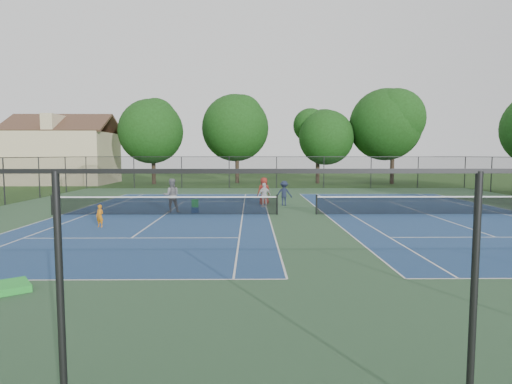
{
  "coord_description": "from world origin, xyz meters",
  "views": [
    {
      "loc": [
        -2.44,
        -22.52,
        3.17
      ],
      "look_at": [
        -2.18,
        -1.0,
        1.3
      ],
      "focal_mm": 30.0,
      "sensor_mm": 36.0,
      "label": 1
    }
  ],
  "objects_px": {
    "tree_back_a": "(153,128)",
    "ball_hopper": "(195,203)",
    "tree_back_c": "(318,134)",
    "clapboard_house": "(65,156)",
    "ball_crate": "(195,210)",
    "instructor": "(171,195)",
    "bystander_b": "(284,193)",
    "tree_back_b": "(237,124)",
    "tree_back_d": "(393,121)",
    "bystander_a": "(264,195)",
    "bystander_c": "(264,191)",
    "child_player": "(100,216)"
  },
  "relations": [
    {
      "from": "tree_back_a",
      "to": "ball_hopper",
      "type": "bearing_deg",
      "value": -72.14
    },
    {
      "from": "tree_back_c",
      "to": "ball_hopper",
      "type": "xyz_separation_m",
      "value": [
        -10.49,
        -24.3,
        -4.94
      ]
    },
    {
      "from": "clapboard_house",
      "to": "ball_crate",
      "type": "height_order",
      "value": "clapboard_house"
    },
    {
      "from": "instructor",
      "to": "bystander_b",
      "type": "height_order",
      "value": "instructor"
    },
    {
      "from": "tree_back_b",
      "to": "tree_back_d",
      "type": "height_order",
      "value": "tree_back_d"
    },
    {
      "from": "instructor",
      "to": "ball_crate",
      "type": "xyz_separation_m",
      "value": [
        1.34,
        -0.33,
        -0.77
      ]
    },
    {
      "from": "tree_back_b",
      "to": "tree_back_d",
      "type": "xyz_separation_m",
      "value": [
        17.0,
        -2.0,
        0.23
      ]
    },
    {
      "from": "tree_back_c",
      "to": "bystander_b",
      "type": "height_order",
      "value": "tree_back_c"
    },
    {
      "from": "bystander_a",
      "to": "instructor",
      "type": "bearing_deg",
      "value": -6.04
    },
    {
      "from": "clapboard_house",
      "to": "bystander_b",
      "type": "xyz_separation_m",
      "value": [
        22.64,
        -20.93,
        -2.32
      ]
    },
    {
      "from": "instructor",
      "to": "ball_hopper",
      "type": "relative_size",
      "value": 4.43
    },
    {
      "from": "tree_back_b",
      "to": "tree_back_c",
      "type": "height_order",
      "value": "tree_back_b"
    },
    {
      "from": "tree_back_a",
      "to": "instructor",
      "type": "relative_size",
      "value": 4.88
    },
    {
      "from": "clapboard_house",
      "to": "bystander_c",
      "type": "relative_size",
      "value": 6.19
    },
    {
      "from": "instructor",
      "to": "bystander_a",
      "type": "height_order",
      "value": "instructor"
    },
    {
      "from": "clapboard_house",
      "to": "instructor",
      "type": "relative_size",
      "value": 5.76
    },
    {
      "from": "bystander_c",
      "to": "instructor",
      "type": "bearing_deg",
      "value": 15.03
    },
    {
      "from": "tree_back_c",
      "to": "child_player",
      "type": "relative_size",
      "value": 8.42
    },
    {
      "from": "bystander_c",
      "to": "ball_hopper",
      "type": "relative_size",
      "value": 4.12
    },
    {
      "from": "tree_back_b",
      "to": "bystander_b",
      "type": "xyz_separation_m",
      "value": [
        3.64,
        -21.93,
        -5.82
      ]
    },
    {
      "from": "bystander_b",
      "to": "ball_crate",
      "type": "relative_size",
      "value": 4.09
    },
    {
      "from": "tree_back_a",
      "to": "bystander_a",
      "type": "distance_m",
      "value": 24.27
    },
    {
      "from": "tree_back_a",
      "to": "ball_hopper",
      "type": "height_order",
      "value": "tree_back_a"
    },
    {
      "from": "child_player",
      "to": "ball_hopper",
      "type": "relative_size",
      "value": 2.36
    },
    {
      "from": "instructor",
      "to": "bystander_c",
      "type": "height_order",
      "value": "instructor"
    },
    {
      "from": "tree_back_d",
      "to": "ball_crate",
      "type": "height_order",
      "value": "tree_back_d"
    },
    {
      "from": "tree_back_a",
      "to": "clapboard_house",
      "type": "relative_size",
      "value": 0.85
    },
    {
      "from": "bystander_a",
      "to": "tree_back_a",
      "type": "bearing_deg",
      "value": -90.18
    },
    {
      "from": "tree_back_c",
      "to": "instructor",
      "type": "bearing_deg",
      "value": -116.28
    },
    {
      "from": "clapboard_house",
      "to": "ball_crate",
      "type": "bearing_deg",
      "value": -54.23
    },
    {
      "from": "tree_back_b",
      "to": "child_player",
      "type": "distance_m",
      "value": 30.91
    },
    {
      "from": "tree_back_c",
      "to": "child_player",
      "type": "height_order",
      "value": "tree_back_c"
    },
    {
      "from": "tree_back_b",
      "to": "clapboard_house",
      "type": "distance_m",
      "value": 19.35
    },
    {
      "from": "instructor",
      "to": "tree_back_c",
      "type": "bearing_deg",
      "value": -127.64
    },
    {
      "from": "bystander_a",
      "to": "bystander_c",
      "type": "xyz_separation_m",
      "value": [
        0.01,
        1.44,
        0.13
      ]
    },
    {
      "from": "instructor",
      "to": "bystander_c",
      "type": "xyz_separation_m",
      "value": [
        5.23,
        3.64,
        -0.07
      ]
    },
    {
      "from": "tree_back_d",
      "to": "ball_crate",
      "type": "xyz_separation_m",
      "value": [
        -18.49,
        -23.3,
        -6.66
      ]
    },
    {
      "from": "tree_back_c",
      "to": "ball_crate",
      "type": "xyz_separation_m",
      "value": [
        -10.49,
        -24.3,
        -5.32
      ]
    },
    {
      "from": "tree_back_a",
      "to": "ball_crate",
      "type": "distance_m",
      "value": 25.17
    },
    {
      "from": "ball_crate",
      "to": "tree_back_c",
      "type": "bearing_deg",
      "value": 66.64
    },
    {
      "from": "tree_back_a",
      "to": "clapboard_house",
      "type": "distance_m",
      "value": 10.47
    },
    {
      "from": "bystander_b",
      "to": "bystander_c",
      "type": "xyz_separation_m",
      "value": [
        -1.25,
        0.6,
        0.1
      ]
    },
    {
      "from": "tree_back_b",
      "to": "clapboard_house",
      "type": "height_order",
      "value": "tree_back_b"
    },
    {
      "from": "child_player",
      "to": "tree_back_d",
      "type": "bearing_deg",
      "value": 72.12
    },
    {
      "from": "bystander_b",
      "to": "instructor",
      "type": "bearing_deg",
      "value": 40.51
    },
    {
      "from": "bystander_b",
      "to": "tree_back_a",
      "type": "bearing_deg",
      "value": -42.24
    },
    {
      "from": "tree_back_b",
      "to": "ball_crate",
      "type": "bearing_deg",
      "value": -93.38
    },
    {
      "from": "bystander_c",
      "to": "ball_hopper",
      "type": "xyz_separation_m",
      "value": [
        -3.89,
        -3.98,
        -0.33
      ]
    },
    {
      "from": "bystander_a",
      "to": "ball_hopper",
      "type": "height_order",
      "value": "bystander_a"
    },
    {
      "from": "tree_back_d",
      "to": "bystander_c",
      "type": "relative_size",
      "value": 5.94
    }
  ]
}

